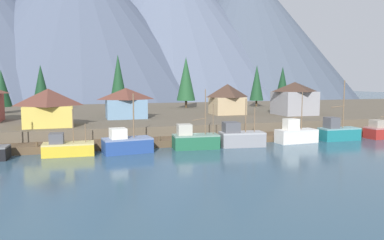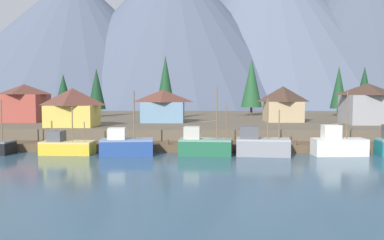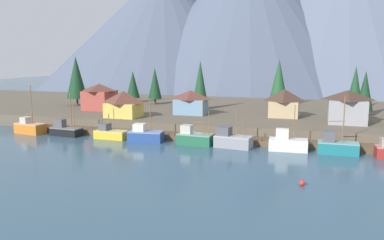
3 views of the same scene
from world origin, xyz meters
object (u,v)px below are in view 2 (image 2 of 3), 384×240
(house_yellow, at_px, (73,107))
(conifer_mid_right, at_px, (252,83))
(fishing_boat_yellow, at_px, (66,146))
(house_blue, at_px, (163,106))
(house_grey, at_px, (367,103))
(conifer_centre, at_px, (339,87))
(fishing_boat_green, at_px, (204,145))
(conifer_mid_left, at_px, (364,90))
(conifer_back_right, at_px, (97,89))
(fishing_boat_grey, at_px, (261,145))
(house_red, at_px, (25,103))
(fishing_boat_blue, at_px, (126,145))
(conifer_back_left, at_px, (63,92))
(conifer_near_left, at_px, (165,83))
(house_tan, at_px, (283,104))
(fishing_boat_white, at_px, (338,145))

(house_yellow, xyz_separation_m, conifer_mid_right, (30.16, 30.30, 4.25))
(fishing_boat_yellow, bearing_deg, house_blue, 64.84)
(house_grey, relative_size, conifer_centre, 0.69)
(fishing_boat_green, xyz_separation_m, conifer_mid_right, (10.60, 41.28, 8.46))
(conifer_mid_left, relative_size, conifer_back_right, 0.99)
(fishing_boat_grey, bearing_deg, house_grey, 48.09)
(house_grey, bearing_deg, house_yellow, -172.42)
(fishing_boat_yellow, distance_m, house_red, 25.19)
(fishing_boat_blue, distance_m, conifer_centre, 56.64)
(fishing_boat_yellow, distance_m, conifer_back_left, 40.62)
(house_blue, bearing_deg, conifer_mid_right, 51.22)
(house_red, height_order, conifer_centre, conifer_centre)
(house_yellow, relative_size, conifer_near_left, 0.60)
(conifer_mid_left, bearing_deg, conifer_centre, 95.94)
(fishing_boat_green, distance_m, house_blue, 21.06)
(fishing_boat_green, height_order, house_blue, fishing_boat_green)
(fishing_boat_green, distance_m, conifer_back_right, 42.59)
(fishing_boat_yellow, xyz_separation_m, house_blue, (9.90, 19.32, 4.32))
(fishing_boat_yellow, distance_m, conifer_back_right, 36.51)
(fishing_boat_green, distance_m, conifer_back_left, 48.97)
(house_yellow, bearing_deg, conifer_near_left, 54.89)
(fishing_boat_blue, distance_m, conifer_mid_left, 50.19)
(fishing_boat_grey, height_order, house_grey, house_grey)
(fishing_boat_green, distance_m, house_grey, 31.67)
(house_tan, bearing_deg, house_red, -178.24)
(house_tan, xyz_separation_m, house_red, (-44.77, -1.38, 0.16))
(fishing_boat_grey, height_order, conifer_mid_left, conifer_mid_left)
(conifer_back_right, bearing_deg, conifer_near_left, -24.96)
(conifer_mid_right, bearing_deg, conifer_back_right, -170.02)
(house_yellow, bearing_deg, fishing_boat_grey, -22.89)
(house_grey, bearing_deg, house_blue, 175.90)
(house_grey, distance_m, conifer_centre, 23.56)
(fishing_boat_yellow, bearing_deg, house_tan, 37.25)
(house_blue, relative_size, conifer_back_left, 0.82)
(conifer_back_left, bearing_deg, fishing_boat_blue, -61.15)
(house_grey, bearing_deg, fishing_boat_grey, -138.42)
(house_blue, xyz_separation_m, conifer_centre, (36.36, 20.80, 3.33))
(house_blue, relative_size, conifer_mid_right, 0.59)
(house_blue, distance_m, conifer_mid_left, 38.86)
(fishing_boat_blue, distance_m, fishing_boat_white, 25.56)
(fishing_boat_yellow, relative_size, house_yellow, 0.87)
(fishing_boat_yellow, distance_m, house_grey, 46.56)
(conifer_back_left, distance_m, conifer_back_right, 8.28)
(house_red, relative_size, house_grey, 0.95)
(house_yellow, height_order, conifer_near_left, conifer_near_left)
(conifer_near_left, relative_size, conifer_mid_left, 1.21)
(fishing_boat_white, distance_m, conifer_near_left, 37.51)
(fishing_boat_grey, distance_m, house_yellow, 28.94)
(fishing_boat_yellow, height_order, conifer_back_left, conifer_back_left)
(fishing_boat_blue, relative_size, conifer_near_left, 0.64)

